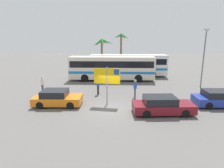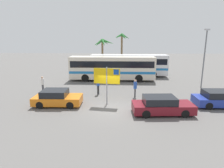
% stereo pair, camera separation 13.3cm
% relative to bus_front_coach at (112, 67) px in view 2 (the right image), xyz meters
% --- Properties ---
extents(ground, '(120.00, 120.00, 0.00)m').
position_rel_bus_front_coach_xyz_m(ground, '(0.46, -10.87, -1.78)').
color(ground, '#605E5B').
extents(bus_front_coach, '(11.19, 2.45, 3.17)m').
position_rel_bus_front_coach_xyz_m(bus_front_coach, '(0.00, 0.00, 0.00)').
color(bus_front_coach, silver).
rests_on(bus_front_coach, ground).
extents(bus_rear_coach, '(11.19, 2.45, 3.17)m').
position_rel_bus_front_coach_xyz_m(bus_rear_coach, '(2.33, 3.10, 0.00)').
color(bus_rear_coach, white).
rests_on(bus_rear_coach, ground).
extents(ferry_sign, '(2.19, 0.36, 3.20)m').
position_rel_bus_front_coach_xyz_m(ferry_sign, '(0.01, -9.75, 0.54)').
color(ferry_sign, gray).
rests_on(ferry_sign, ground).
extents(car_orange, '(3.97, 1.99, 1.32)m').
position_rel_bus_front_coach_xyz_m(car_orange, '(-4.19, -10.19, -1.15)').
color(car_orange, orange).
rests_on(car_orange, ground).
extents(car_maroon, '(4.55, 2.07, 1.32)m').
position_rel_bus_front_coach_xyz_m(car_maroon, '(4.18, -11.67, -1.15)').
color(car_maroon, maroon).
rests_on(car_maroon, ground).
extents(car_blue, '(4.20, 1.91, 1.32)m').
position_rel_bus_front_coach_xyz_m(car_blue, '(9.30, -9.84, -1.15)').
color(car_blue, '#23389E').
rests_on(car_blue, ground).
extents(pedestrian_crossing_lot, '(0.32, 0.32, 1.81)m').
position_rel_bus_front_coach_xyz_m(pedestrian_crossing_lot, '(-1.12, -6.81, -0.71)').
color(pedestrian_crossing_lot, '#2D2D33').
rests_on(pedestrian_crossing_lot, ground).
extents(pedestrian_by_bus, '(0.32, 0.32, 1.69)m').
position_rel_bus_front_coach_xyz_m(pedestrian_by_bus, '(-6.98, -6.27, -0.79)').
color(pedestrian_by_bus, '#4C4C51').
rests_on(pedestrian_by_bus, ground).
extents(pedestrian_near_sign, '(0.32, 0.32, 1.72)m').
position_rel_bus_front_coach_xyz_m(pedestrian_near_sign, '(2.51, -7.60, -0.77)').
color(pedestrian_near_sign, '#2D2D33').
rests_on(pedestrian_near_sign, ground).
extents(lamp_post_left_side, '(0.56, 0.20, 6.51)m').
position_rel_bus_front_coach_xyz_m(lamp_post_left_side, '(10.38, -3.53, 1.79)').
color(lamp_post_left_side, slate).
rests_on(lamp_post_left_side, ground).
extents(palm_tree_seaside, '(2.70, 2.72, 6.39)m').
position_rel_bus_front_coach_xyz_m(palm_tree_seaside, '(1.32, 8.55, 3.22)').
color(palm_tree_seaside, brown).
rests_on(palm_tree_seaside, ground).
extents(palm_tree_inland, '(3.38, 3.60, 5.49)m').
position_rel_bus_front_coach_xyz_m(palm_tree_inland, '(-1.83, 6.44, 2.58)').
color(palm_tree_inland, brown).
rests_on(palm_tree_inland, ground).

